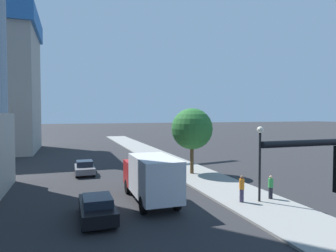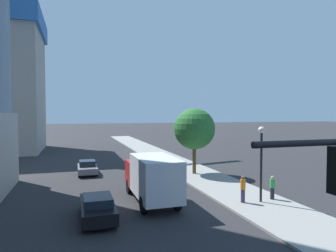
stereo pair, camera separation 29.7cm
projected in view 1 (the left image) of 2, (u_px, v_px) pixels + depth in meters
name	position (u px, v px, depth m)	size (l,w,h in m)	color
sidewalk	(233.00, 192.00, 22.91)	(4.84, 120.00, 0.15)	gray
street_lamp	(260.00, 152.00, 19.98)	(0.44, 0.44, 5.09)	black
street_tree	(192.00, 129.00, 29.50)	(4.11, 4.11, 6.53)	brown
car_gray	(85.00, 168.00, 29.75)	(1.84, 4.00, 1.40)	slate
car_black	(97.00, 208.00, 16.97)	(1.86, 4.63, 1.44)	black
box_truck	(151.00, 176.00, 20.25)	(2.48, 7.19, 3.25)	#B21E1E
pedestrian_green_shirt	(271.00, 187.00, 20.73)	(0.34, 0.34, 1.63)	black
pedestrian_orange_shirt	(242.00, 188.00, 19.93)	(0.34, 0.34, 1.80)	#38334C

